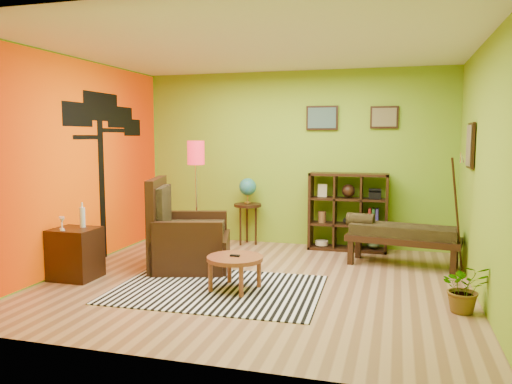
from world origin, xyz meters
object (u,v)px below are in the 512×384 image
(globe_table, at_px, (248,194))
(cube_shelf, at_px, (349,212))
(armchair, at_px, (186,241))
(potted_plant, at_px, (464,293))
(coffee_table, at_px, (235,261))
(side_cabinet, at_px, (75,253))
(bench, at_px, (400,234))
(floor_lamp, at_px, (196,163))

(globe_table, bearing_deg, cube_shelf, 0.68)
(armchair, height_order, potted_plant, armchair)
(coffee_table, relative_size, cube_shelf, 0.54)
(coffee_table, distance_m, potted_plant, 2.45)
(coffee_table, bearing_deg, cube_shelf, 66.41)
(coffee_table, bearing_deg, potted_plant, -1.43)
(side_cabinet, relative_size, globe_table, 0.87)
(armchair, relative_size, cube_shelf, 1.02)
(cube_shelf, distance_m, potted_plant, 2.87)
(bench, bearing_deg, potted_plant, -69.89)
(floor_lamp, bearing_deg, bench, 4.29)
(globe_table, xyz_separation_m, potted_plant, (3.01, -2.46, -0.63))
(side_cabinet, xyz_separation_m, cube_shelf, (3.11, 2.51, 0.28))
(globe_table, distance_m, cube_shelf, 1.64)
(armchair, xyz_separation_m, floor_lamp, (-0.12, 0.68, 1.01))
(armchair, height_order, cube_shelf, armchair)
(cube_shelf, xyz_separation_m, potted_plant, (1.39, -2.48, -0.40))
(globe_table, bearing_deg, coffee_table, -76.61)
(cube_shelf, bearing_deg, potted_plant, -60.82)
(side_cabinet, height_order, floor_lamp, floor_lamp)
(armchair, xyz_separation_m, globe_table, (0.37, 1.65, 0.46))
(coffee_table, relative_size, globe_table, 0.59)
(floor_lamp, bearing_deg, potted_plant, -23.06)
(floor_lamp, bearing_deg, armchair, -80.24)
(cube_shelf, relative_size, potted_plant, 2.37)
(armchair, bearing_deg, floor_lamp, 99.76)
(floor_lamp, distance_m, bench, 3.04)
(cube_shelf, bearing_deg, armchair, -140.24)
(side_cabinet, relative_size, floor_lamp, 0.56)
(armchair, distance_m, bench, 2.91)
(coffee_table, distance_m, armchair, 1.21)
(floor_lamp, relative_size, bench, 1.09)
(armchair, relative_size, bench, 0.79)
(side_cabinet, bearing_deg, coffee_table, 2.37)
(potted_plant, bearing_deg, globe_table, 140.76)
(coffee_table, relative_size, potted_plant, 1.27)
(coffee_table, distance_m, floor_lamp, 2.06)
(bench, bearing_deg, armchair, -162.08)
(floor_lamp, distance_m, cube_shelf, 2.46)
(globe_table, height_order, potted_plant, globe_table)
(coffee_table, relative_size, side_cabinet, 0.68)
(floor_lamp, height_order, cube_shelf, floor_lamp)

